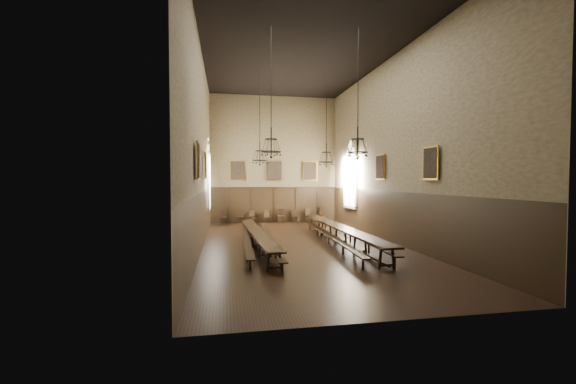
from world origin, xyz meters
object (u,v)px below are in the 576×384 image
object	(u,v)px
chair_6	(309,218)
table_left	(258,240)
bench_left_inner	(271,241)
chair_3	(268,219)
bench_right_outer	(350,237)
chair_4	(281,219)
chair_7	(323,218)
chair_5	(295,219)
bench_left_outer	(246,240)
chair_2	(253,220)
bench_right_inner	(329,238)
chandelier_front_left	(271,142)
chair_1	(240,219)
chandelier_back_right	(326,156)
chair_0	(223,220)
table_right	(341,235)
chandelier_back_left	(260,153)
chandelier_front_right	(358,144)

from	to	relation	value
chair_6	table_left	bearing A→B (deg)	-131.26
bench_left_inner	chair_3	bearing A→B (deg)	83.95
bench_right_outer	chair_4	size ratio (longest dim) A/B	10.60
chair_7	chair_5	bearing A→B (deg)	163.65
chair_6	chair_7	xyz separation A→B (m)	(1.06, -0.03, 0.02)
chair_5	bench_left_inner	bearing A→B (deg)	-105.66
table_left	chair_6	distance (m)	9.91
chair_3	bench_left_outer	bearing A→B (deg)	-120.64
chair_2	chair_7	world-z (taller)	chair_7
chair_4	chair_6	world-z (taller)	chair_4
bench_right_outer	bench_right_inner	bearing A→B (deg)	-173.61
table_left	chair_5	distance (m)	9.47
chair_7	chandelier_front_left	bearing A→B (deg)	-131.98
chair_1	chair_3	distance (m)	1.91
bench_right_inner	bench_right_outer	world-z (taller)	bench_right_outer
chair_6	chandelier_back_right	distance (m)	7.13
chair_1	bench_left_outer	bearing A→B (deg)	-80.49
bench_right_inner	chair_6	world-z (taller)	chair_6
chair_3	chair_4	size ratio (longest dim) A/B	0.87
chair_2	chandelier_back_right	world-z (taller)	chandelier_back_right
bench_right_inner	chandelier_front_left	size ratio (longest dim) A/B	2.10
bench_right_inner	chair_0	world-z (taller)	chair_0
bench_left_outer	chandelier_front_left	size ratio (longest dim) A/B	1.89
chair_4	table_right	bearing A→B (deg)	-62.42
chandelier_front_left	bench_left_outer	bearing A→B (deg)	108.60
chandelier_back_left	bench_left_inner	bearing A→B (deg)	-85.67
chair_4	chandelier_back_right	xyz separation A→B (m)	(1.60, -5.83, 4.06)
chair_2	chandelier_back_right	size ratio (longest dim) A/B	0.18
table_left	chair_6	world-z (taller)	chair_6
chandelier_back_left	bench_left_outer	bearing A→B (deg)	-110.55
bench_right_outer	chair_4	world-z (taller)	chair_4
bench_left_inner	chair_7	distance (m)	10.08
chandelier_back_left	chandelier_back_right	size ratio (longest dim) A/B	0.99
bench_left_inner	chair_4	world-z (taller)	chair_4
bench_left_inner	chair_4	size ratio (longest dim) A/B	9.84
chair_2	chair_3	xyz separation A→B (m)	(1.06, 0.04, -0.01)
bench_left_inner	bench_right_outer	distance (m)	3.97
chair_7	chair_3	bearing A→B (deg)	163.80
chair_1	bench_right_inner	bearing A→B (deg)	-56.03
table_right	chandelier_back_left	bearing A→B (deg)	145.05
chandelier_front_right	bench_right_inner	bearing A→B (deg)	96.41
bench_right_inner	chair_4	distance (m)	8.57
chair_4	bench_left_outer	bearing A→B (deg)	-91.73
table_left	chandelier_back_left	xyz separation A→B (m)	(0.39, 2.73, 4.09)
bench_right_outer	chair_2	size ratio (longest dim) A/B	11.62
chair_1	chair_6	world-z (taller)	chair_1
bench_right_inner	chair_1	world-z (taller)	chair_1
table_left	chair_0	bearing A→B (deg)	99.99
chair_1	chandelier_front_left	size ratio (longest dim) A/B	0.20
bench_right_outer	chandelier_front_left	world-z (taller)	chandelier_front_left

